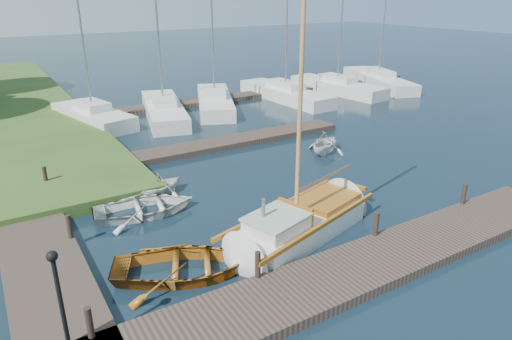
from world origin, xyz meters
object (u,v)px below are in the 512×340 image
mooring_post_3 (464,194)px  marina_boat_5 (337,86)px  marina_boat_0 (93,115)px  dinghy (184,262)px  marina_boat_2 (215,100)px  lamp_post (58,287)px  mooring_post_0 (89,323)px  marina_boat_1 (164,109)px  mooring_post_1 (258,265)px  sailboat (302,224)px  tender_a (144,205)px  mooring_post_4 (69,226)px  tender_d (325,141)px  marina_boat_4 (285,93)px  mooring_post_2 (376,224)px  mooring_post_5 (45,176)px  marina_boat_7 (378,79)px  tender_b (162,182)px

mooring_post_3 → marina_boat_5: (10.09, 18.74, -0.13)m
marina_boat_0 → dinghy: bearing=161.2°
marina_boat_2 → lamp_post: bearing=168.8°
mooring_post_0 → marina_boat_1: 20.82m
marina_boat_0 → mooring_post_1: bearing=166.0°
lamp_post → sailboat: 8.19m
marina_boat_0 → tender_a: bearing=160.7°
mooring_post_0 → tender_a: 6.80m
mooring_post_1 → mooring_post_4: (-4.00, 5.00, 0.00)m
mooring_post_3 → marina_boat_2: bearing=92.0°
tender_d → marina_boat_1: 11.85m
tender_d → marina_boat_4: bearing=-50.5°
mooring_post_0 → dinghy: bearing=28.0°
mooring_post_4 → sailboat: size_ratio=0.08×
tender_d → mooring_post_0: bearing=95.2°
mooring_post_2 → marina_boat_5: 23.75m
dinghy → mooring_post_4: bearing=59.8°
mooring_post_1 → tender_a: 6.09m
sailboat → tender_d: size_ratio=4.11×
mooring_post_2 → marina_boat_4: bearing=63.2°
lamp_post → marina_boat_2: marina_boat_2 is taller
lamp_post → mooring_post_4: bearing=78.7°
marina_boat_2 → tender_a: bearing=167.7°
mooring_post_3 → marina_boat_5: size_ratio=0.07×
mooring_post_5 → tender_a: mooring_post_5 is taller
mooring_post_4 → marina_boat_2: bearing=49.2°
mooring_post_2 → tender_d: size_ratio=0.33×
mooring_post_5 → marina_boat_4: 20.01m
dinghy → mooring_post_1: bearing=-112.0°
tender_d → marina_boat_7: bearing=-78.6°
lamp_post → tender_a: size_ratio=0.67×
marina_boat_0 → marina_boat_1: 4.39m
lamp_post → mooring_post_0: bearing=0.0°
marina_boat_4 → marina_boat_5: (5.10, -0.03, 0.01)m
mooring_post_3 → marina_boat_2: (-0.67, 19.27, -0.12)m
mooring_post_1 → mooring_post_4: size_ratio=1.00×
mooring_post_3 → marina_boat_5: marina_boat_5 is taller
dinghy → tender_d: tender_d is taller
tender_b → marina_boat_4: size_ratio=0.19×
mooring_post_5 → sailboat: 10.73m
mooring_post_1 → marina_boat_5: bearing=44.5°
mooring_post_5 → marina_boat_1: size_ratio=0.08×
lamp_post → marina_boat_1: marina_boat_1 is taller
marina_boat_2 → marina_boat_4: size_ratio=1.13×
mooring_post_0 → marina_boat_5: bearing=38.5°
lamp_post → marina_boat_7: (29.11, 19.18, -1.31)m
sailboat → dinghy: 4.39m
tender_d → marina_boat_5: size_ratio=0.20×
mooring_post_1 → dinghy: size_ratio=0.19×
mooring_post_0 → marina_boat_0: (4.57, 19.55, -0.13)m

